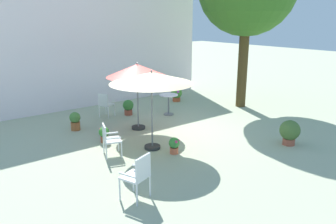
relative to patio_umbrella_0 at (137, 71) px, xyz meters
name	(u,v)px	position (x,y,z in m)	size (l,w,h in m)	color
ground_plane	(162,133)	(0.38, -0.80, -1.89)	(60.00, 60.00, 0.00)	#AEB594
villa_facade	(94,47)	(0.38, 3.75, 0.46)	(10.21, 0.30, 4.69)	white
patio_umbrella_0	(137,71)	(0.00, 0.00, 0.00)	(1.94, 1.94, 2.17)	#2D2D2D
patio_umbrella_1	(151,79)	(-0.62, -1.67, 0.07)	(2.23, 2.23, 2.18)	#2D2D2D
cafe_table_0	(169,101)	(1.78, 0.69, -1.36)	(0.69, 0.69, 0.77)	white
patio_chair_0	(105,103)	(-0.22, 1.82, -1.37)	(0.58, 0.58, 0.88)	white
patio_chair_1	(138,174)	(-2.38, -3.70, -1.33)	(0.61, 0.59, 0.95)	silver
patio_chair_2	(109,138)	(-1.79, -1.40, -1.39)	(0.56, 0.58, 0.85)	white
potted_plant_0	(174,145)	(-0.36, -2.32, -1.64)	(0.30, 0.30, 0.44)	#CC6241
potted_plant_1	(290,131)	(2.62, -3.81, -1.49)	(0.57, 0.57, 0.72)	#AD5741
potted_plant_2	(104,134)	(-1.45, -0.42, -1.62)	(0.30, 0.30, 0.46)	#B15537
potted_plant_3	(75,121)	(-1.67, 1.13, -1.57)	(0.35, 0.35, 0.59)	#9E592F
potted_plant_4	(176,94)	(3.31, 2.11, -1.55)	(0.48, 0.48, 0.61)	#BC542F
potted_plant_5	(128,107)	(0.58, 1.58, -1.58)	(0.39, 0.39, 0.57)	#9C4A35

